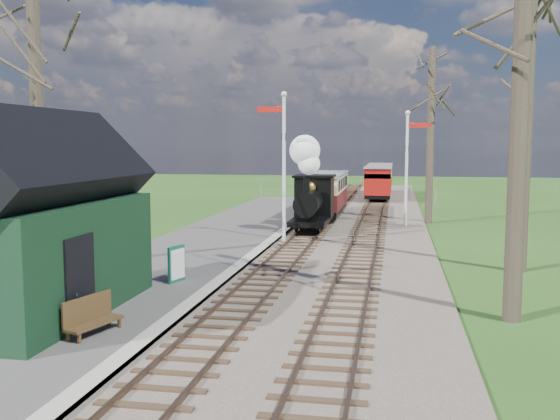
% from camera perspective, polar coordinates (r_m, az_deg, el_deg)
% --- Properties ---
extents(ground, '(140.00, 140.00, 0.00)m').
position_cam_1_polar(ground, '(10.58, -11.72, -17.09)').
color(ground, '#254F18').
rests_on(ground, ground).
extents(distant_hills, '(114.40, 48.00, 22.02)m').
position_cam_1_polar(distant_hills, '(76.17, 8.42, -9.42)').
color(distant_hills, '#385B23').
rests_on(distant_hills, ground).
extents(ballast_bed, '(8.00, 60.00, 0.10)m').
position_cam_1_polar(ballast_bed, '(31.35, 5.89, -1.40)').
color(ballast_bed, brown).
rests_on(ballast_bed, ground).
extents(track_near, '(1.60, 60.00, 0.15)m').
position_cam_1_polar(track_near, '(31.47, 3.53, -1.26)').
color(track_near, brown).
rests_on(track_near, ground).
extents(track_far, '(1.60, 60.00, 0.15)m').
position_cam_1_polar(track_far, '(31.27, 8.26, -1.36)').
color(track_far, brown).
rests_on(track_far, ground).
extents(platform, '(5.00, 44.00, 0.20)m').
position_cam_1_polar(platform, '(24.44, -6.96, -3.44)').
color(platform, '#474442').
rests_on(platform, ground).
extents(coping_strip, '(0.40, 44.00, 0.21)m').
position_cam_1_polar(coping_strip, '(23.85, -1.67, -3.62)').
color(coping_strip, '#B2AD9E').
rests_on(coping_strip, ground).
extents(station_shed, '(3.25, 6.30, 4.78)m').
position_cam_1_polar(station_shed, '(15.39, -21.17, -1.30)').
color(station_shed, black).
rests_on(station_shed, platform).
extents(semaphore_near, '(1.22, 0.24, 6.22)m').
position_cam_1_polar(semaphore_near, '(25.39, 0.21, 4.96)').
color(semaphore_near, silver).
rests_on(semaphore_near, ground).
extents(semaphore_far, '(1.22, 0.24, 5.72)m').
position_cam_1_polar(semaphore_far, '(31.00, 11.65, 4.55)').
color(semaphore_far, silver).
rests_on(semaphore_far, ground).
extents(bare_trees, '(15.51, 22.39, 12.00)m').
position_cam_1_polar(bare_trees, '(19.26, 3.28, 9.28)').
color(bare_trees, '#382D23').
rests_on(bare_trees, ground).
extents(fence_line, '(12.60, 0.08, 1.00)m').
position_cam_1_polar(fence_line, '(45.26, 6.05, 1.55)').
color(fence_line, slate).
rests_on(fence_line, ground).
extents(locomotive, '(1.72, 4.01, 4.30)m').
position_cam_1_polar(locomotive, '(28.47, 2.84, 1.79)').
color(locomotive, black).
rests_on(locomotive, ground).
extents(coach, '(2.01, 6.88, 2.11)m').
position_cam_1_polar(coach, '(34.51, 4.19, 1.67)').
color(coach, black).
rests_on(coach, ground).
extents(red_carriage_a, '(1.90, 4.70, 2.00)m').
position_cam_1_polar(red_carriage_a, '(44.68, 8.97, 2.54)').
color(red_carriage_a, black).
rests_on(red_carriage_a, ground).
extents(red_carriage_b, '(1.90, 4.70, 2.00)m').
position_cam_1_polar(red_carriage_b, '(50.17, 9.14, 2.92)').
color(red_carriage_b, black).
rests_on(red_carriage_b, ground).
extents(sign_board, '(0.29, 0.70, 1.04)m').
position_cam_1_polar(sign_board, '(18.05, -9.43, -4.89)').
color(sign_board, '#104C3C').
rests_on(sign_board, platform).
extents(bench, '(0.76, 1.45, 0.79)m').
position_cam_1_polar(bench, '(13.70, -16.93, -9.27)').
color(bench, '#453018').
rests_on(bench, platform).
extents(person, '(0.42, 0.56, 1.41)m').
position_cam_1_polar(person, '(13.80, -18.70, -7.78)').
color(person, black).
rests_on(person, platform).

